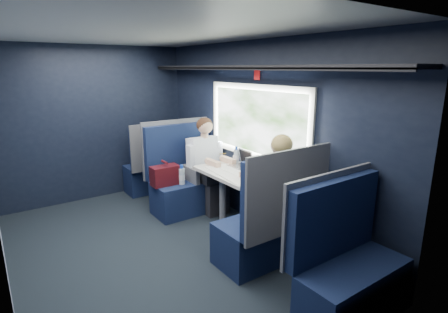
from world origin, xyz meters
TOP-DOWN VIEW (x-y plane):
  - ground at (0.00, 0.00)m, footprint 2.80×4.20m
  - room_shell at (0.02, 0.00)m, footprint 3.00×4.40m
  - table at (1.03, 0.00)m, footprint 0.62×1.00m
  - seat_bay_near at (0.83, 0.87)m, footprint 1.05×0.62m
  - seat_bay_far at (0.85, -0.87)m, footprint 1.04×0.62m
  - seat_row_front at (0.85, 1.80)m, footprint 1.04×0.51m
  - seat_row_back at (0.85, -1.80)m, footprint 1.04×0.51m
  - man at (1.10, 0.70)m, footprint 0.53×0.56m
  - woman at (1.10, -0.71)m, footprint 0.53×0.56m
  - papers at (1.10, -0.09)m, footprint 0.68×0.91m
  - laptop at (1.27, 0.11)m, footprint 0.23×0.30m
  - bottle_small at (1.29, 0.27)m, footprint 0.07×0.07m
  - cup at (1.33, 0.35)m, footprint 0.06×0.06m

SIDE VIEW (x-z plane):
  - ground at x=0.00m, z-range -0.01..0.00m
  - seat_row_front at x=0.85m, z-range -0.17..0.99m
  - seat_row_back at x=0.85m, z-range -0.17..0.99m
  - seat_bay_far at x=0.85m, z-range -0.22..1.04m
  - seat_bay_near at x=0.83m, z-range -0.21..1.05m
  - table at x=1.03m, z-range 0.29..1.03m
  - man at x=1.10m, z-range 0.06..1.38m
  - woman at x=1.10m, z-range 0.07..1.39m
  - papers at x=1.10m, z-range 0.74..0.75m
  - cup at x=1.33m, z-range 0.74..0.82m
  - laptop at x=1.27m, z-range 0.69..0.91m
  - bottle_small at x=1.29m, z-range 0.73..0.96m
  - room_shell at x=0.02m, z-range 0.28..2.68m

